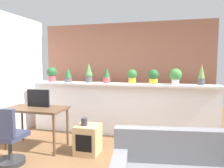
{
  "coord_description": "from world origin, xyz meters",
  "views": [
    {
      "loc": [
        1.02,
        -2.43,
        1.56
      ],
      "look_at": [
        0.06,
        1.18,
        1.2
      ],
      "focal_mm": 34.4,
      "sensor_mm": 36.0,
      "label": 1
    }
  ],
  "objects_px": {
    "potted_plant_7": "(201,74)",
    "potted_plant_4": "(132,76)",
    "potted_plant_2": "(89,73)",
    "potted_plant_3": "(107,75)",
    "potted_plant_0": "(52,73)",
    "desk": "(36,112)",
    "tv_monitor": "(38,98)",
    "potted_plant_5": "(153,76)",
    "office_chair": "(7,141)",
    "potted_plant_6": "(175,76)",
    "vase_on_shelf": "(84,122)",
    "potted_plant_1": "(68,75)",
    "side_cube_shelf": "(88,139)"
  },
  "relations": [
    {
      "from": "potted_plant_0",
      "to": "potted_plant_3",
      "type": "relative_size",
      "value": 1.04
    },
    {
      "from": "potted_plant_3",
      "to": "potted_plant_4",
      "type": "relative_size",
      "value": 1.1
    },
    {
      "from": "office_chair",
      "to": "tv_monitor",
      "type": "bearing_deg",
      "value": 89.54
    },
    {
      "from": "potted_plant_5",
      "to": "office_chair",
      "type": "xyz_separation_m",
      "value": [
        -2.05,
        -1.74,
        -0.91
      ]
    },
    {
      "from": "potted_plant_4",
      "to": "side_cube_shelf",
      "type": "relative_size",
      "value": 0.58
    },
    {
      "from": "potted_plant_7",
      "to": "potted_plant_5",
      "type": "bearing_deg",
      "value": -177.46
    },
    {
      "from": "potted_plant_4",
      "to": "office_chair",
      "type": "height_order",
      "value": "potted_plant_4"
    },
    {
      "from": "potted_plant_5",
      "to": "potted_plant_1",
      "type": "bearing_deg",
      "value": -179.44
    },
    {
      "from": "potted_plant_0",
      "to": "potted_plant_2",
      "type": "distance_m",
      "value": 0.9
    },
    {
      "from": "potted_plant_3",
      "to": "potted_plant_4",
      "type": "bearing_deg",
      "value": 1.36
    },
    {
      "from": "potted_plant_7",
      "to": "potted_plant_4",
      "type": "bearing_deg",
      "value": -179.37
    },
    {
      "from": "potted_plant_2",
      "to": "potted_plant_5",
      "type": "bearing_deg",
      "value": -0.19
    },
    {
      "from": "potted_plant_4",
      "to": "vase_on_shelf",
      "type": "distance_m",
      "value": 1.45
    },
    {
      "from": "potted_plant_5",
      "to": "side_cube_shelf",
      "type": "height_order",
      "value": "potted_plant_5"
    },
    {
      "from": "potted_plant_1",
      "to": "office_chair",
      "type": "height_order",
      "value": "potted_plant_1"
    },
    {
      "from": "potted_plant_0",
      "to": "potted_plant_4",
      "type": "bearing_deg",
      "value": 0.41
    },
    {
      "from": "potted_plant_6",
      "to": "potted_plant_7",
      "type": "xyz_separation_m",
      "value": [
        0.48,
        0.04,
        0.03
      ]
    },
    {
      "from": "potted_plant_7",
      "to": "desk",
      "type": "xyz_separation_m",
      "value": [
        -2.95,
        -1.04,
        -0.68
      ]
    },
    {
      "from": "potted_plant_6",
      "to": "vase_on_shelf",
      "type": "relative_size",
      "value": 2.48
    },
    {
      "from": "potted_plant_6",
      "to": "tv_monitor",
      "type": "distance_m",
      "value": 2.66
    },
    {
      "from": "potted_plant_3",
      "to": "vase_on_shelf",
      "type": "xyz_separation_m",
      "value": [
        -0.1,
        -1.05,
        -0.74
      ]
    },
    {
      "from": "potted_plant_5",
      "to": "potted_plant_6",
      "type": "xyz_separation_m",
      "value": [
        0.43,
        -0.0,
        0.02
      ]
    },
    {
      "from": "potted_plant_2",
      "to": "potted_plant_5",
      "type": "distance_m",
      "value": 1.39
    },
    {
      "from": "potted_plant_3",
      "to": "potted_plant_6",
      "type": "distance_m",
      "value": 1.41
    },
    {
      "from": "potted_plant_4",
      "to": "side_cube_shelf",
      "type": "xyz_separation_m",
      "value": [
        -0.59,
        -1.04,
        -1.05
      ]
    },
    {
      "from": "potted_plant_1",
      "to": "potted_plant_3",
      "type": "relative_size",
      "value": 0.97
    },
    {
      "from": "desk",
      "to": "side_cube_shelf",
      "type": "bearing_deg",
      "value": -0.85
    },
    {
      "from": "potted_plant_7",
      "to": "potted_plant_3",
      "type": "bearing_deg",
      "value": -179.16
    },
    {
      "from": "potted_plant_2",
      "to": "office_chair",
      "type": "distance_m",
      "value": 2.09
    },
    {
      "from": "potted_plant_1",
      "to": "desk",
      "type": "bearing_deg",
      "value": -99.93
    },
    {
      "from": "potted_plant_2",
      "to": "tv_monitor",
      "type": "xyz_separation_m",
      "value": [
        -0.66,
        -0.92,
        -0.43
      ]
    },
    {
      "from": "potted_plant_1",
      "to": "tv_monitor",
      "type": "bearing_deg",
      "value": -100.75
    },
    {
      "from": "potted_plant_5",
      "to": "potted_plant_6",
      "type": "height_order",
      "value": "potted_plant_6"
    },
    {
      "from": "tv_monitor",
      "to": "potted_plant_2",
      "type": "bearing_deg",
      "value": 54.59
    },
    {
      "from": "potted_plant_5",
      "to": "tv_monitor",
      "type": "relative_size",
      "value": 0.66
    },
    {
      "from": "potted_plant_3",
      "to": "vase_on_shelf",
      "type": "height_order",
      "value": "potted_plant_3"
    },
    {
      "from": "potted_plant_2",
      "to": "potted_plant_3",
      "type": "height_order",
      "value": "potted_plant_2"
    },
    {
      "from": "side_cube_shelf",
      "to": "vase_on_shelf",
      "type": "bearing_deg",
      "value": -151.32
    },
    {
      "from": "potted_plant_2",
      "to": "tv_monitor",
      "type": "bearing_deg",
      "value": -125.41
    },
    {
      "from": "potted_plant_1",
      "to": "desk",
      "type": "height_order",
      "value": "potted_plant_1"
    },
    {
      "from": "potted_plant_3",
      "to": "office_chair",
      "type": "relative_size",
      "value": 0.35
    },
    {
      "from": "potted_plant_3",
      "to": "tv_monitor",
      "type": "bearing_deg",
      "value": -138.68
    },
    {
      "from": "potted_plant_2",
      "to": "potted_plant_3",
      "type": "xyz_separation_m",
      "value": [
        0.4,
        0.01,
        -0.04
      ]
    },
    {
      "from": "desk",
      "to": "side_cube_shelf",
      "type": "height_order",
      "value": "desk"
    },
    {
      "from": "vase_on_shelf",
      "to": "potted_plant_7",
      "type": "bearing_deg",
      "value": 28.58
    },
    {
      "from": "vase_on_shelf",
      "to": "side_cube_shelf",
      "type": "bearing_deg",
      "value": 28.68
    },
    {
      "from": "potted_plant_7",
      "to": "tv_monitor",
      "type": "height_order",
      "value": "potted_plant_7"
    },
    {
      "from": "side_cube_shelf",
      "to": "potted_plant_1",
      "type": "bearing_deg",
      "value": 130.24
    },
    {
      "from": "potted_plant_7",
      "to": "office_chair",
      "type": "height_order",
      "value": "potted_plant_7"
    },
    {
      "from": "desk",
      "to": "tv_monitor",
      "type": "xyz_separation_m",
      "value": [
        0.0,
        0.08,
        0.25
      ]
    }
  ]
}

